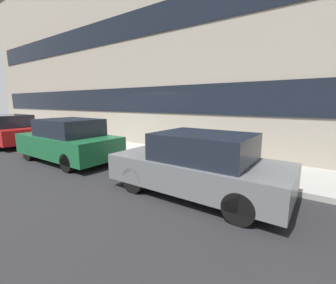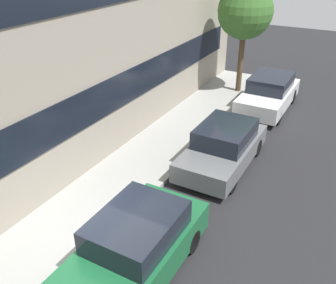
# 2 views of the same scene
# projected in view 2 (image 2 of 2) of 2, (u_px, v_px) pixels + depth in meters

# --- Properties ---
(ground_plane) EXTENTS (56.00, 56.00, 0.00)m
(ground_plane) POSITION_uv_depth(u_px,v_px,m) (95.00, 257.00, 8.50)
(ground_plane) COLOR #232326
(sidewalk_strip) EXTENTS (28.00, 2.33, 0.13)m
(sidewalk_strip) POSITION_uv_depth(u_px,v_px,m) (57.00, 237.00, 8.96)
(sidewalk_strip) COLOR #9E9E99
(sidewalk_strip) RESTS_ON ground_plane
(parked_car_green) EXTENTS (3.86, 1.73, 1.46)m
(parked_car_green) POSITION_uv_depth(u_px,v_px,m) (135.00, 247.00, 7.78)
(parked_car_green) COLOR #195B33
(parked_car_green) RESTS_ON ground_plane
(parked_car_grey) EXTENTS (3.82, 1.70, 1.37)m
(parked_car_grey) POSITION_uv_depth(u_px,v_px,m) (223.00, 147.00, 11.65)
(parked_car_grey) COLOR slate
(parked_car_grey) RESTS_ON ground_plane
(parked_car_white) EXTENTS (3.94, 1.72, 1.44)m
(parked_car_white) POSITION_uv_depth(u_px,v_px,m) (269.00, 93.00, 15.58)
(parked_car_white) COLOR silver
(parked_car_white) RESTS_ON ground_plane
(street_tree) EXTENTS (2.36, 2.36, 4.72)m
(street_tree) POSITION_uv_depth(u_px,v_px,m) (245.00, 12.00, 15.82)
(street_tree) COLOR brown
(street_tree) RESTS_ON sidewalk_strip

